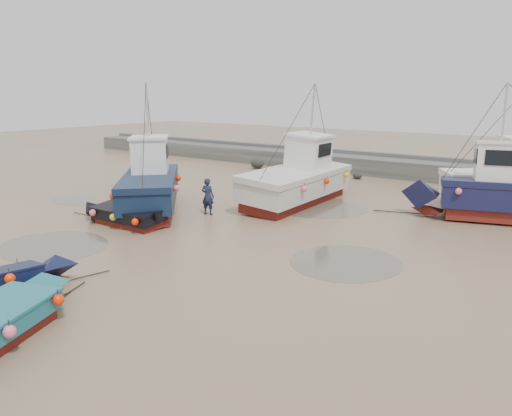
% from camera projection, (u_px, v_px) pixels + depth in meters
% --- Properties ---
extents(ground, '(120.00, 120.00, 0.00)m').
position_uv_depth(ground, '(148.00, 257.00, 18.08)').
color(ground, '#937559').
rests_on(ground, ground).
extents(seawall, '(60.00, 4.92, 1.50)m').
position_uv_depth(seawall, '(385.00, 167.00, 35.17)').
color(seawall, slate).
rests_on(seawall, ground).
extents(puddle_a, '(4.40, 4.40, 0.01)m').
position_uv_depth(puddle_a, '(53.00, 246.00, 19.35)').
color(puddle_a, '#5B5549').
rests_on(puddle_a, ground).
extents(puddle_b, '(3.88, 3.88, 0.01)m').
position_uv_depth(puddle_b, '(346.00, 262.00, 17.49)').
color(puddle_b, '#5B5549').
rests_on(puddle_b, ground).
extents(puddle_c, '(3.40, 3.40, 0.01)m').
position_uv_depth(puddle_c, '(75.00, 200.00, 27.32)').
color(puddle_c, '#5B5549').
rests_on(puddle_c, ground).
extents(puddle_d, '(5.26, 5.26, 0.01)m').
position_uv_depth(puddle_d, '(317.00, 207.00, 25.82)').
color(puddle_d, '#5B5549').
rests_on(puddle_d, ground).
extents(dinghy_2, '(3.02, 5.50, 1.43)m').
position_uv_depth(dinghy_2, '(2.00, 315.00, 12.10)').
color(dinghy_2, maroon).
rests_on(dinghy_2, ground).
extents(dinghy_4, '(5.88, 1.96, 1.43)m').
position_uv_depth(dinghy_4, '(123.00, 212.00, 22.31)').
color(dinghy_4, maroon).
rests_on(dinghy_4, ground).
extents(cabin_boat_0, '(7.84, 8.32, 6.22)m').
position_uv_depth(cabin_boat_0, '(151.00, 183.00, 25.09)').
color(cabin_boat_0, maroon).
rests_on(cabin_boat_0, ground).
extents(cabin_boat_1, '(3.31, 11.04, 6.22)m').
position_uv_depth(cabin_boat_1, '(301.00, 178.00, 26.67)').
color(cabin_boat_1, maroon).
rests_on(cabin_boat_1, ground).
extents(cabin_boat_2, '(9.59, 4.53, 6.22)m').
position_uv_depth(cabin_boat_2, '(503.00, 192.00, 22.71)').
color(cabin_boat_2, maroon).
rests_on(cabin_boat_2, ground).
extents(person, '(0.73, 0.56, 1.79)m').
position_uv_depth(person, '(208.00, 214.00, 24.24)').
color(person, '#1A223C').
rests_on(person, ground).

